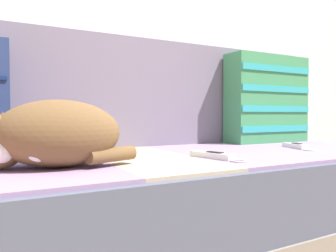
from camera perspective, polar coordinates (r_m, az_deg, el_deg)
couch at (r=1.14m, az=-5.10°, el=-14.26°), size 2.15×0.81×0.36m
sofa_backrest at (r=1.41m, az=-10.59°, el=5.78°), size 2.10×0.14×0.46m
throw_pillow_striped at (r=1.70m, az=16.85°, el=4.46°), size 0.44×0.14×0.42m
sleeping_cat at (r=0.89m, az=-19.57°, el=-1.56°), size 0.39×0.26×0.18m
game_remote_near at (r=1.04m, az=7.97°, el=-5.13°), size 0.09×0.21×0.02m
game_remote_far at (r=1.43m, az=21.47°, el=-3.27°), size 0.09×0.19×0.02m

